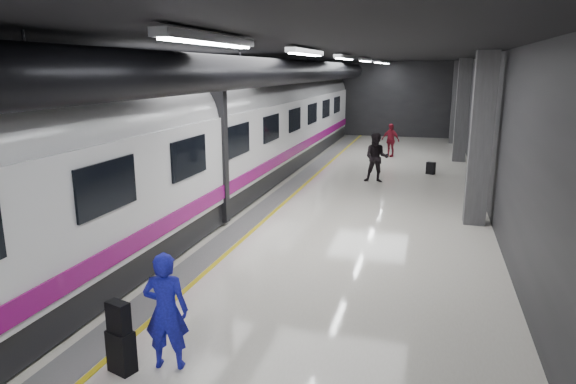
% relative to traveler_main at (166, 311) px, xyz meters
% --- Properties ---
extents(ground, '(40.00, 40.00, 0.00)m').
position_rel_traveler_main_xyz_m(ground, '(0.01, 6.41, -0.84)').
color(ground, white).
rests_on(ground, ground).
extents(platform_hall, '(10.02, 40.02, 4.51)m').
position_rel_traveler_main_xyz_m(platform_hall, '(-0.27, 7.36, 2.70)').
color(platform_hall, black).
rests_on(platform_hall, ground).
extents(train, '(3.05, 38.00, 4.05)m').
position_rel_traveler_main_xyz_m(train, '(-3.23, 6.41, 1.23)').
color(train, black).
rests_on(train, ground).
extents(traveler_main, '(0.69, 0.53, 1.68)m').
position_rel_traveler_main_xyz_m(traveler_main, '(0.00, 0.00, 0.00)').
color(traveler_main, '#1C1ED5').
rests_on(traveler_main, ground).
extents(suitcase_main, '(0.42, 0.33, 0.60)m').
position_rel_traveler_main_xyz_m(suitcase_main, '(-0.55, -0.28, -0.54)').
color(suitcase_main, black).
rests_on(suitcase_main, ground).
extents(shoulder_bag, '(0.36, 0.25, 0.43)m').
position_rel_traveler_main_xyz_m(shoulder_bag, '(-0.55, -0.29, -0.03)').
color(shoulder_bag, black).
rests_on(shoulder_bag, suitcase_main).
extents(traveler_far_a, '(0.91, 0.72, 1.82)m').
position_rel_traveler_main_xyz_m(traveler_far_a, '(1.46, 12.86, 0.07)').
color(traveler_far_a, black).
rests_on(traveler_far_a, ground).
extents(traveler_far_b, '(0.99, 0.74, 1.56)m').
position_rel_traveler_main_xyz_m(traveler_far_b, '(1.48, 18.78, -0.06)').
color(traveler_far_b, maroon).
rests_on(traveler_far_b, ground).
extents(suitcase_far, '(0.38, 0.32, 0.48)m').
position_rel_traveler_main_xyz_m(suitcase_far, '(3.38, 14.94, -0.60)').
color(suitcase_far, black).
rests_on(suitcase_far, ground).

